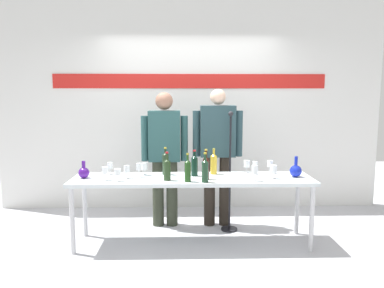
{
  "coord_description": "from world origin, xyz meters",
  "views": [
    {
      "loc": [
        -0.1,
        -3.96,
        1.65
      ],
      "look_at": [
        0.0,
        0.15,
        1.1
      ],
      "focal_mm": 34.58,
      "sensor_mm": 36.0,
      "label": 1
    }
  ],
  "objects_px": {
    "decanter_blue_right": "(296,170)",
    "wine_glass_left_4": "(105,171)",
    "wine_glass_right_2": "(270,164)",
    "presenter_right": "(218,148)",
    "wine_bottle_3": "(194,165)",
    "wine_bottle_1": "(214,163)",
    "presenter_left": "(165,151)",
    "wine_glass_left_2": "(139,167)",
    "wine_bottle_0": "(167,169)",
    "wine_bottle_2": "(165,163)",
    "wine_glass_right_3": "(255,170)",
    "wine_glass_left_3": "(117,172)",
    "wine_glass_right_1": "(247,164)",
    "wine_glass_left_1": "(127,169)",
    "display_table": "(192,183)",
    "wine_glass_right_4": "(273,169)",
    "wine_glass_left_5": "(144,167)",
    "wine_bottle_5": "(188,170)",
    "microphone_stand": "(230,192)",
    "wine_bottle_6": "(205,170)",
    "wine_glass_right_0": "(255,165)",
    "wine_bottle_4": "(206,167)",
    "decanter_blue_left": "(84,172)",
    "wine_glass_left_0": "(110,166)"
  },
  "relations": [
    {
      "from": "decanter_blue_right",
      "to": "wine_glass_left_4",
      "type": "height_order",
      "value": "decanter_blue_right"
    },
    {
      "from": "wine_glass_left_4",
      "to": "wine_glass_right_2",
      "type": "bearing_deg",
      "value": 9.98
    },
    {
      "from": "presenter_right",
      "to": "wine_bottle_3",
      "type": "bearing_deg",
      "value": -120.86
    },
    {
      "from": "wine_bottle_1",
      "to": "wine_glass_right_2",
      "type": "bearing_deg",
      "value": 3.18
    },
    {
      "from": "presenter_left",
      "to": "wine_bottle_1",
      "type": "bearing_deg",
      "value": -35.71
    },
    {
      "from": "presenter_right",
      "to": "wine_glass_left_2",
      "type": "height_order",
      "value": "presenter_right"
    },
    {
      "from": "wine_glass_left_4",
      "to": "wine_bottle_0",
      "type": "bearing_deg",
      "value": -1.67
    },
    {
      "from": "decanter_blue_right",
      "to": "wine_bottle_2",
      "type": "bearing_deg",
      "value": 173.61
    },
    {
      "from": "decanter_blue_right",
      "to": "wine_glass_right_3",
      "type": "xyz_separation_m",
      "value": [
        -0.49,
        -0.18,
        0.04
      ]
    },
    {
      "from": "wine_glass_left_3",
      "to": "wine_glass_left_4",
      "type": "distance_m",
      "value": 0.15
    },
    {
      "from": "wine_glass_right_1",
      "to": "decanter_blue_right",
      "type": "bearing_deg",
      "value": -25.63
    },
    {
      "from": "wine_bottle_0",
      "to": "wine_glass_left_1",
      "type": "xyz_separation_m",
      "value": [
        -0.44,
        0.09,
        -0.02
      ]
    },
    {
      "from": "display_table",
      "to": "wine_glass_right_4",
      "type": "bearing_deg",
      "value": -5.1
    },
    {
      "from": "wine_glass_right_1",
      "to": "display_table",
      "type": "bearing_deg",
      "value": -159.17
    },
    {
      "from": "wine_glass_left_5",
      "to": "wine_glass_right_2",
      "type": "bearing_deg",
      "value": 2.91
    },
    {
      "from": "wine_bottle_5",
      "to": "decanter_blue_right",
      "type": "bearing_deg",
      "value": 9.4
    },
    {
      "from": "wine_bottle_1",
      "to": "wine_glass_right_1",
      "type": "distance_m",
      "value": 0.4
    },
    {
      "from": "microphone_stand",
      "to": "wine_glass_right_2",
      "type": "bearing_deg",
      "value": -22.54
    },
    {
      "from": "presenter_left",
      "to": "wine_glass_left_3",
      "type": "relative_size",
      "value": 12.59
    },
    {
      "from": "wine_bottle_2",
      "to": "wine_glass_right_2",
      "type": "distance_m",
      "value": 1.21
    },
    {
      "from": "wine_bottle_5",
      "to": "wine_glass_left_4",
      "type": "height_order",
      "value": "wine_bottle_5"
    },
    {
      "from": "presenter_right",
      "to": "wine_bottle_1",
      "type": "distance_m",
      "value": 0.44
    },
    {
      "from": "wine_glass_right_4",
      "to": "wine_bottle_6",
      "type": "bearing_deg",
      "value": -169.0
    },
    {
      "from": "wine_glass_left_4",
      "to": "presenter_left",
      "type": "bearing_deg",
      "value": 49.69
    },
    {
      "from": "wine_bottle_1",
      "to": "wine_glass_right_0",
      "type": "relative_size",
      "value": 1.98
    },
    {
      "from": "wine_glass_left_4",
      "to": "wine_glass_left_1",
      "type": "bearing_deg",
      "value": 18.82
    },
    {
      "from": "wine_bottle_2",
      "to": "wine_bottle_5",
      "type": "bearing_deg",
      "value": -55.42
    },
    {
      "from": "presenter_left",
      "to": "wine_bottle_2",
      "type": "bearing_deg",
      "value": -86.07
    },
    {
      "from": "decanter_blue_right",
      "to": "wine_bottle_4",
      "type": "distance_m",
      "value": 1.0
    },
    {
      "from": "wine_bottle_0",
      "to": "wine_glass_left_2",
      "type": "distance_m",
      "value": 0.36
    },
    {
      "from": "wine_bottle_0",
      "to": "wine_glass_right_4",
      "type": "xyz_separation_m",
      "value": [
        1.14,
        0.05,
        -0.02
      ]
    },
    {
      "from": "wine_glass_left_5",
      "to": "wine_glass_right_0",
      "type": "distance_m",
      "value": 1.25
    },
    {
      "from": "wine_bottle_1",
      "to": "decanter_blue_left",
      "type": "bearing_deg",
      "value": -173.02
    },
    {
      "from": "decanter_blue_left",
      "to": "wine_bottle_1",
      "type": "distance_m",
      "value": 1.44
    },
    {
      "from": "wine_glass_left_2",
      "to": "wine_glass_left_3",
      "type": "bearing_deg",
      "value": -132.9
    },
    {
      "from": "wine_glass_right_1",
      "to": "wine_glass_left_2",
      "type": "bearing_deg",
      "value": -170.98
    },
    {
      "from": "wine_glass_right_1",
      "to": "wine_bottle_2",
      "type": "bearing_deg",
      "value": -175.19
    },
    {
      "from": "wine_glass_right_0",
      "to": "wine_glass_right_2",
      "type": "xyz_separation_m",
      "value": [
        0.19,
        0.07,
        0.0
      ]
    },
    {
      "from": "wine_glass_left_2",
      "to": "wine_glass_right_2",
      "type": "bearing_deg",
      "value": 6.34
    },
    {
      "from": "wine_bottle_3",
      "to": "wine_bottle_4",
      "type": "bearing_deg",
      "value": -56.42
    },
    {
      "from": "wine_glass_right_2",
      "to": "presenter_left",
      "type": "bearing_deg",
      "value": 162.91
    },
    {
      "from": "decanter_blue_right",
      "to": "wine_glass_left_1",
      "type": "xyz_separation_m",
      "value": [
        -1.85,
        -0.04,
        0.03
      ]
    },
    {
      "from": "wine_glass_right_1",
      "to": "wine_bottle_3",
      "type": "bearing_deg",
      "value": -165.52
    },
    {
      "from": "decanter_blue_left",
      "to": "wine_glass_left_0",
      "type": "xyz_separation_m",
      "value": [
        0.25,
        0.17,
        0.04
      ]
    },
    {
      "from": "decanter_blue_right",
      "to": "wine_bottle_4",
      "type": "height_order",
      "value": "wine_bottle_4"
    },
    {
      "from": "wine_bottle_3",
      "to": "wine_glass_left_3",
      "type": "xyz_separation_m",
      "value": [
        -0.81,
        -0.25,
        -0.03
      ]
    },
    {
      "from": "wine_bottle_6",
      "to": "wine_glass_left_5",
      "type": "xyz_separation_m",
      "value": [
        -0.66,
        0.36,
        -0.03
      ]
    },
    {
      "from": "wine_glass_left_4",
      "to": "wine_glass_right_0",
      "type": "height_order",
      "value": "wine_glass_right_0"
    },
    {
      "from": "wine_bottle_0",
      "to": "wine_bottle_2",
      "type": "height_order",
      "value": "wine_bottle_2"
    },
    {
      "from": "wine_glass_right_0",
      "to": "wine_bottle_1",
      "type": "bearing_deg",
      "value": 176.02
    }
  ]
}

